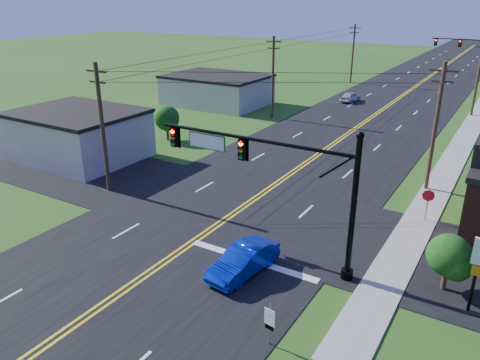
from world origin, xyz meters
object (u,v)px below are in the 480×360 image
Objects in this scene: blue_car at (244,261)px; stop_sign at (428,199)px; signal_mast_far at (465,48)px; route_sign at (270,321)px; signal_mast_main at (269,172)px.

stop_sign reaches higher than blue_car.
signal_mast_far reaches higher than blue_car.
signal_mast_far is at bearing 101.02° from route_sign.
signal_mast_main is 5.74× the size of route_sign.
blue_car is 5.27m from route_sign.
signal_mast_far is 5.57× the size of route_sign.
blue_car is at bearing -92.93° from signal_mast_main.
signal_mast_main reaches higher than route_sign.
signal_mast_far is (0.10, 72.00, -0.20)m from signal_mast_main.
signal_mast_main is at bearing -137.41° from stop_sign.
signal_mast_far is at bearing 96.81° from blue_car.
blue_car is (-0.21, -74.23, -3.83)m from signal_mast_far.
signal_mast_far is 5.22× the size of stop_sign.
signal_mast_main is 4.61m from blue_car.
route_sign is at bearing -112.14° from stop_sign.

